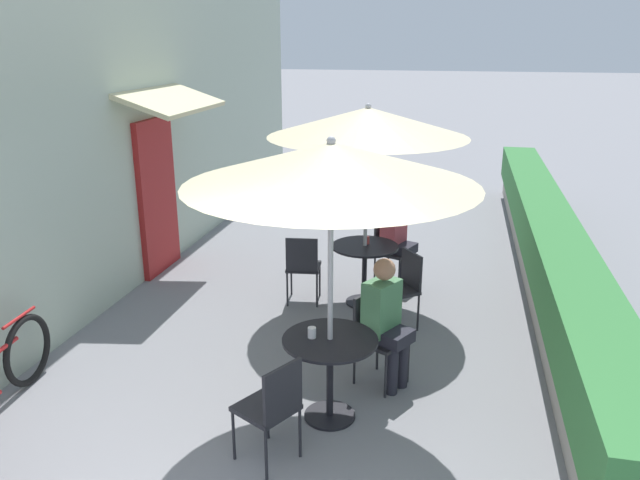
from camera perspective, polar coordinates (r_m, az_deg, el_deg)
The scene contains 15 objects.
cafe_facade_wall at distance 9.05m, azimuth -14.75°, elevation 10.96°, with size 0.98×11.52×4.20m.
planter_hedge at distance 8.52m, azimuth 19.95°, elevation -0.69°, with size 0.60×10.52×1.01m.
patio_table_near at distance 5.31m, azimuth 0.92°, elevation -10.90°, with size 0.80×0.80×0.75m.
patio_umbrella_near at distance 4.73m, azimuth 1.02°, elevation 6.93°, with size 2.29×2.29×2.42m.
cafe_chair_near_left at distance 4.82m, azimuth -4.33°, elevation -14.71°, with size 0.54×0.54×0.87m.
cafe_chair_near_right at distance 5.88m, azimuth 5.11°, elevation -8.29°, with size 0.54×0.54×0.87m.
seated_patron_near_right at distance 5.75m, azimuth 6.06°, elevation -7.08°, with size 0.51×0.47×1.25m.
coffee_cup_near at distance 5.21m, azimuth -0.75°, elevation -8.46°, with size 0.07×0.07×0.09m.
patio_table_mid at distance 7.53m, azimuth 4.10°, elevation -1.92°, with size 0.80×0.80×0.75m.
patio_umbrella_mid at distance 7.14m, azimuth 4.40°, elevation 10.68°, with size 2.29×2.29×2.42m.
cafe_chair_mid_left at distance 7.52m, azimuth -1.58°, elevation -2.18°, with size 0.45×0.45×0.87m.
cafe_chair_mid_right at distance 6.99m, azimuth 7.56°, elevation -3.97°, with size 0.56×0.56×0.87m.
cafe_chair_mid_back at distance 8.19m, azimuth 6.34°, elevation -0.57°, with size 0.52×0.52×0.87m.
seated_patron_mid_back at distance 8.08m, azimuth 7.07°, elevation 0.42°, with size 0.49×0.45×1.25m.
coffee_cup_mid at distance 7.52m, azimuth 4.28°, elevation -0.01°, with size 0.07×0.07×0.09m.
Camera 1 is at (1.57, -2.37, 3.12)m, focal length 35.00 mm.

